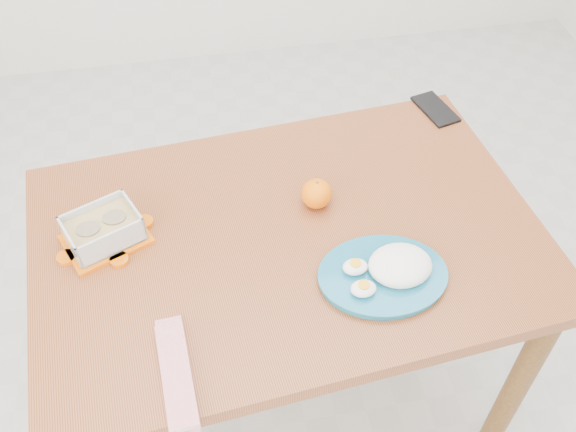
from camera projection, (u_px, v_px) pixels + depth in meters
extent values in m
plane|color=#B7B7B2|center=(315.00, 335.00, 2.17)|extent=(3.50, 3.50, 0.00)
cube|color=brown|center=(288.00, 239.00, 1.50)|extent=(1.23, 0.88, 0.04)
cylinder|color=brown|center=(517.00, 384.00, 1.65)|extent=(0.06, 0.06, 0.71)
cylinder|color=brown|center=(87.00, 278.00, 1.89)|extent=(0.06, 0.06, 0.71)
cylinder|color=brown|center=(415.00, 207.00, 2.08)|extent=(0.06, 0.06, 0.71)
cube|color=#E56106|center=(106.00, 239.00, 1.46)|extent=(0.22, 0.20, 0.01)
cube|color=#B9BEC0|center=(103.00, 228.00, 1.43)|extent=(0.19, 0.17, 0.07)
cube|color=#A58852|center=(103.00, 230.00, 1.44)|extent=(0.18, 0.15, 0.04)
cylinder|color=#827155|center=(89.00, 231.00, 1.42)|extent=(0.07, 0.07, 0.02)
cylinder|color=#827155|center=(115.00, 220.00, 1.44)|extent=(0.07, 0.07, 0.02)
sphere|color=orange|center=(317.00, 194.00, 1.52)|extent=(0.07, 0.07, 0.07)
cylinder|color=#186888|center=(383.00, 276.00, 1.39)|extent=(0.29, 0.29, 0.02)
ellipsoid|color=white|center=(401.00, 262.00, 1.37)|extent=(0.14, 0.13, 0.06)
ellipsoid|color=white|center=(355.00, 267.00, 1.38)|extent=(0.06, 0.05, 0.03)
ellipsoid|color=white|center=(363.00, 289.00, 1.34)|extent=(0.06, 0.05, 0.03)
cube|color=red|center=(177.00, 375.00, 1.22)|extent=(0.07, 0.23, 0.02)
cube|color=black|center=(435.00, 109.00, 1.79)|extent=(0.11, 0.16, 0.01)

